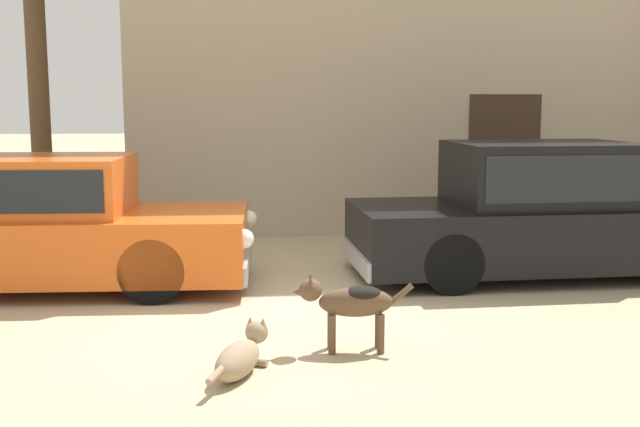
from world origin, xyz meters
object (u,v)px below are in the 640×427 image
object	(u,v)px
parked_sedan_second	(542,211)
stray_dog_spotted	(241,356)
parked_sedan_nearest	(33,223)
stray_dog_tan	(350,301)

from	to	relation	value
parked_sedan_second	stray_dog_spotted	xyz separation A→B (m)	(-3.45, -2.98, -0.60)
parked_sedan_nearest	stray_dog_spotted	xyz separation A→B (m)	(2.23, -2.92, -0.55)
stray_dog_spotted	parked_sedan_nearest	bearing A→B (deg)	60.99
parked_sedan_nearest	parked_sedan_second	size ratio (longest dim) A/B	1.04
parked_sedan_second	stray_dog_spotted	bearing A→B (deg)	-141.16
parked_sedan_second	stray_dog_tan	bearing A→B (deg)	-137.69
parked_sedan_nearest	parked_sedan_second	world-z (taller)	parked_sedan_second
parked_sedan_second	stray_dog_spotted	distance (m)	4.60
stray_dog_tan	parked_sedan_second	bearing A→B (deg)	-132.49
parked_sedan_nearest	stray_dog_spotted	distance (m)	3.72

